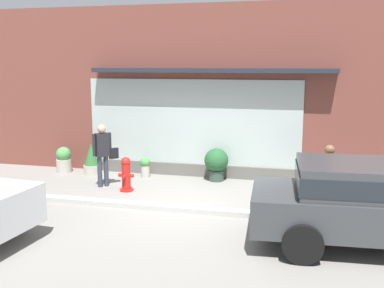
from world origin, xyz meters
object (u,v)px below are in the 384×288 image
fire_hydrant (126,174)px  potted_plant_trailing_edge (64,160)px  pedestrian_passerby (328,175)px  parked_car_dark_gray (379,200)px  pedestrian_with_handbag (103,151)px  potted_plant_window_center (216,163)px  potted_plant_low_front (91,160)px  potted_plant_by_entrance (145,166)px

fire_hydrant → potted_plant_trailing_edge: size_ratio=1.16×
pedestrian_passerby → parked_car_dark_gray: size_ratio=0.33×
pedestrian_with_handbag → parked_car_dark_gray: pedestrian_with_handbag is taller
potted_plant_window_center → pedestrian_passerby: bearing=-39.9°
pedestrian_with_handbag → potted_plant_low_front: bearing=82.0°
potted_plant_by_entrance → parked_car_dark_gray: bearing=-33.9°
fire_hydrant → potted_plant_trailing_edge: fire_hydrant is taller
fire_hydrant → pedestrian_passerby: 4.94m
potted_plant_low_front → pedestrian_passerby: bearing=-18.8°
fire_hydrant → pedestrian_passerby: bearing=-9.4°
fire_hydrant → pedestrian_with_handbag: 0.95m
potted_plant_low_front → potted_plant_by_entrance: bearing=1.3°
pedestrian_passerby → potted_plant_low_front: size_ratio=1.69×
pedestrian_passerby → potted_plant_by_entrance: (-4.86, 2.26, -0.58)m
parked_car_dark_gray → potted_plant_by_entrance: size_ratio=7.90×
pedestrian_with_handbag → potted_plant_window_center: 3.08m
pedestrian_with_handbag → parked_car_dark_gray: size_ratio=0.36×
potted_plant_window_center → potted_plant_trailing_edge: (-4.60, -0.11, -0.13)m
parked_car_dark_gray → potted_plant_trailing_edge: parked_car_dark_gray is taller
potted_plant_by_entrance → fire_hydrant: bearing=-89.7°
fire_hydrant → pedestrian_passerby: (4.86, -0.80, 0.46)m
potted_plant_low_front → potted_plant_by_entrance: potted_plant_low_front is taller
pedestrian_with_handbag → pedestrian_passerby: 5.70m
pedestrian_passerby → parked_car_dark_gray: bearing=69.0°
potted_plant_low_front → potted_plant_window_center: size_ratio=1.01×
fire_hydrant → pedestrian_passerby: size_ratio=0.57×
parked_car_dark_gray → potted_plant_trailing_edge: size_ratio=6.06×
potted_plant_trailing_edge → parked_car_dark_gray: bearing=-24.8°
parked_car_dark_gray → potted_plant_by_entrance: parked_car_dark_gray is taller
pedestrian_passerby → parked_car_dark_gray: 1.71m
pedestrian_passerby → potted_plant_by_entrance: 5.40m
potted_plant_low_front → potted_plant_trailing_edge: potted_plant_low_front is taller
parked_car_dark_gray → pedestrian_passerby: bearing=112.9°
parked_car_dark_gray → potted_plant_window_center: 5.31m
potted_plant_by_entrance → pedestrian_passerby: bearing=-24.9°
parked_car_dark_gray → potted_plant_trailing_edge: bearing=151.6°
pedestrian_passerby → potted_plant_low_front: 6.90m
pedestrian_passerby → potted_plant_low_front: bearing=-66.4°
potted_plant_low_front → potted_plant_trailing_edge: bearing=178.2°
potted_plant_by_entrance → potted_plant_trailing_edge: bearing=-179.8°
fire_hydrant → parked_car_dark_gray: parked_car_dark_gray is taller
parked_car_dark_gray → potted_plant_by_entrance: bearing=142.4°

